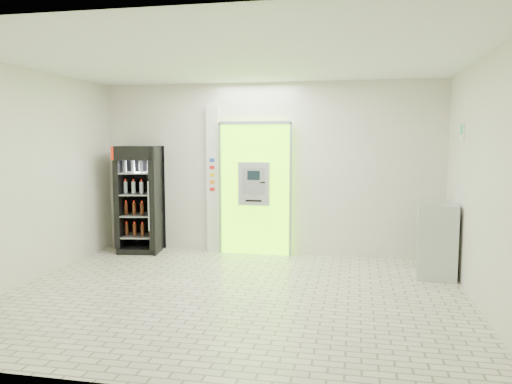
# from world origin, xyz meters

# --- Properties ---
(ground) EXTENTS (6.00, 6.00, 0.00)m
(ground) POSITION_xyz_m (0.00, 0.00, 0.00)
(ground) COLOR beige
(ground) RESTS_ON ground
(room_shell) EXTENTS (6.00, 6.00, 6.00)m
(room_shell) POSITION_xyz_m (0.00, 0.00, 1.84)
(room_shell) COLOR silver
(room_shell) RESTS_ON ground
(atm_assembly) EXTENTS (1.30, 0.24, 2.33)m
(atm_assembly) POSITION_xyz_m (-0.20, 2.41, 1.17)
(atm_assembly) COLOR #79FD06
(atm_assembly) RESTS_ON ground
(pillar) EXTENTS (0.22, 0.11, 2.60)m
(pillar) POSITION_xyz_m (-0.98, 2.45, 1.30)
(pillar) COLOR silver
(pillar) RESTS_ON ground
(beverage_cooler) EXTENTS (0.81, 0.76, 1.90)m
(beverage_cooler) POSITION_xyz_m (-2.26, 2.18, 0.91)
(beverage_cooler) COLOR black
(beverage_cooler) RESTS_ON ground
(steel_cabinet) EXTENTS (0.63, 0.87, 1.08)m
(steel_cabinet) POSITION_xyz_m (2.72, 1.53, 0.54)
(steel_cabinet) COLOR #B3B5BB
(steel_cabinet) RESTS_ON ground
(exit_sign) EXTENTS (0.02, 0.22, 0.26)m
(exit_sign) POSITION_xyz_m (2.99, 1.40, 2.12)
(exit_sign) COLOR white
(exit_sign) RESTS_ON room_shell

